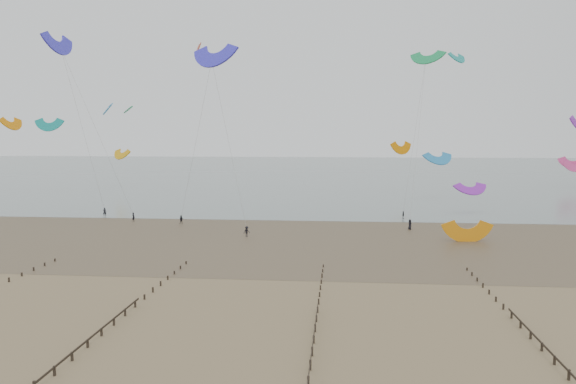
% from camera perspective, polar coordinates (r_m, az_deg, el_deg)
% --- Properties ---
extents(ground, '(500.00, 500.00, 0.00)m').
position_cam_1_polar(ground, '(61.38, -0.53, -10.20)').
color(ground, brown).
rests_on(ground, ground).
extents(sea_and_shore, '(500.00, 665.00, 0.03)m').
position_cam_1_polar(sea_and_shore, '(95.14, -0.87, -4.38)').
color(sea_and_shore, '#475654').
rests_on(sea_and_shore, ground).
extents(groynes, '(72.16, 50.16, 1.00)m').
position_cam_1_polar(groynes, '(42.99, 2.32, -16.77)').
color(groynes, black).
rests_on(groynes, ground).
extents(kitesurfer_lead, '(0.77, 0.71, 1.77)m').
position_cam_1_polar(kitesurfer_lead, '(113.59, -15.43, -2.46)').
color(kitesurfer_lead, black).
rests_on(kitesurfer_lead, ground).
extents(kitesurfers, '(101.81, 25.48, 1.82)m').
position_cam_1_polar(kitesurfers, '(105.96, 7.12, -2.89)').
color(kitesurfers, black).
rests_on(kitesurfers, ground).
extents(grounded_kite, '(7.18, 5.81, 3.73)m').
position_cam_1_polar(grounded_kite, '(93.76, 17.72, -4.83)').
color(grounded_kite, orange).
rests_on(grounded_kite, ground).
extents(kites_airborne, '(253.29, 110.95, 45.92)m').
position_cam_1_polar(kites_airborne, '(153.26, 3.26, 6.78)').
color(kites_airborne, '#342EE1').
rests_on(kites_airborne, ground).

